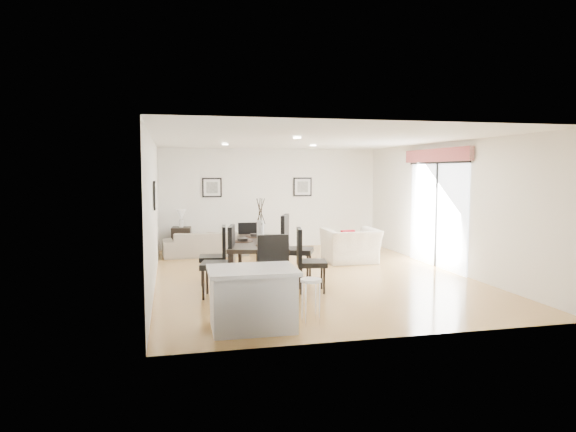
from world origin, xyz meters
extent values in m
plane|color=tan|center=(0.00, 0.00, 0.00)|extent=(8.00, 8.00, 0.00)
cube|color=white|center=(0.00, 4.00, 1.35)|extent=(6.00, 0.04, 2.70)
cube|color=white|center=(0.00, -4.00, 1.35)|extent=(6.00, 0.04, 2.70)
cube|color=white|center=(-3.00, 0.00, 1.35)|extent=(0.04, 8.00, 2.70)
cube|color=white|center=(3.00, 0.00, 1.35)|extent=(0.04, 8.00, 2.70)
cube|color=white|center=(0.00, 0.00, 2.70)|extent=(6.00, 8.00, 0.02)
imported|color=gray|center=(-1.86, 2.87, 0.30)|extent=(2.10, 0.91, 0.60)
imported|color=white|center=(1.31, 1.16, 0.39)|extent=(1.19, 1.04, 0.77)
imported|color=#3E5D28|center=(5.65, -0.08, 0.32)|extent=(0.73, 0.69, 0.64)
imported|color=#3E5D28|center=(5.81, 1.11, 0.32)|extent=(0.48, 0.48, 0.64)
cube|color=black|center=(-1.14, -0.89, 0.81)|extent=(1.41, 2.19, 0.07)
cylinder|color=black|center=(-1.77, -1.72, 0.39)|extent=(0.08, 0.08, 0.78)
cylinder|color=black|center=(-1.38, 0.13, 0.39)|extent=(0.08, 0.08, 0.78)
cylinder|color=black|center=(-0.91, -1.90, 0.39)|extent=(0.08, 0.08, 0.78)
cylinder|color=black|center=(-0.52, -0.05, 0.39)|extent=(0.08, 0.08, 0.78)
cube|color=black|center=(-1.95, -1.39, 0.53)|extent=(0.64, 0.64, 0.09)
cube|color=black|center=(-1.73, -1.44, 0.87)|extent=(0.18, 0.54, 0.64)
cylinder|color=black|center=(-2.11, -1.14, 0.24)|extent=(0.04, 0.04, 0.49)
cylinder|color=black|center=(-1.70, -1.23, 0.24)|extent=(0.04, 0.04, 0.49)
cylinder|color=black|center=(-2.20, -1.55, 0.24)|extent=(0.04, 0.04, 0.49)
cylinder|color=black|center=(-1.79, -1.64, 0.24)|extent=(0.04, 0.04, 0.49)
cube|color=black|center=(-1.95, -0.38, 0.48)|extent=(0.53, 0.53, 0.08)
cube|color=black|center=(-1.74, -0.40, 0.79)|extent=(0.11, 0.49, 0.58)
cylinder|color=black|center=(-2.12, -0.17, 0.22)|extent=(0.04, 0.04, 0.44)
cylinder|color=black|center=(-1.75, -0.21, 0.22)|extent=(0.04, 0.04, 0.44)
cylinder|color=black|center=(-2.16, -0.55, 0.22)|extent=(0.04, 0.04, 0.44)
cylinder|color=black|center=(-1.78, -0.59, 0.22)|extent=(0.04, 0.04, 0.44)
cube|color=black|center=(-0.33, -1.39, 0.50)|extent=(0.58, 0.58, 0.09)
cube|color=black|center=(-0.55, -1.35, 0.81)|extent=(0.15, 0.50, 0.60)
cylinder|color=black|center=(-0.18, -1.62, 0.23)|extent=(0.04, 0.04, 0.45)
cylinder|color=black|center=(-0.56, -1.55, 0.23)|extent=(0.04, 0.04, 0.45)
cylinder|color=black|center=(-0.11, -1.24, 0.23)|extent=(0.04, 0.04, 0.45)
cylinder|color=black|center=(-0.49, -1.17, 0.23)|extent=(0.04, 0.04, 0.45)
cube|color=black|center=(-0.33, -0.38, 0.56)|extent=(0.73, 0.73, 0.10)
cube|color=black|center=(-0.56, -0.29, 0.92)|extent=(0.28, 0.55, 0.67)
cylinder|color=black|center=(-0.21, -0.67, 0.26)|extent=(0.04, 0.04, 0.51)
cylinder|color=black|center=(-0.62, -0.50, 0.26)|extent=(0.04, 0.04, 0.51)
cylinder|color=black|center=(-0.05, -0.26, 0.26)|extent=(0.04, 0.04, 0.51)
cylinder|color=black|center=(-0.46, -0.10, 0.26)|extent=(0.04, 0.04, 0.51)
cube|color=black|center=(-1.14, -2.24, 0.49)|extent=(0.50, 0.50, 0.09)
cube|color=black|center=(-1.14, -2.02, 0.80)|extent=(0.49, 0.07, 0.59)
cylinder|color=black|center=(-1.34, -2.43, 0.22)|extent=(0.04, 0.04, 0.45)
cylinder|color=black|center=(-1.33, -2.04, 0.22)|extent=(0.04, 0.04, 0.45)
cylinder|color=black|center=(-0.95, -2.43, 0.22)|extent=(0.04, 0.04, 0.45)
cylinder|color=black|center=(-0.95, -2.05, 0.22)|extent=(0.04, 0.04, 0.45)
cube|color=black|center=(-1.14, 0.46, 0.48)|extent=(0.50, 0.50, 0.08)
cube|color=black|center=(-1.15, 0.25, 0.78)|extent=(0.48, 0.09, 0.57)
cylinder|color=black|center=(-0.95, 0.64, 0.22)|extent=(0.04, 0.04, 0.44)
cylinder|color=black|center=(-0.97, 0.27, 0.22)|extent=(0.04, 0.04, 0.44)
cylinder|color=black|center=(-1.32, 0.66, 0.22)|extent=(0.04, 0.04, 0.44)
cylinder|color=black|center=(-1.34, 0.28, 0.22)|extent=(0.04, 0.04, 0.44)
cylinder|color=white|center=(-1.14, -0.89, 1.03)|extent=(0.13, 0.13, 0.37)
cylinder|color=black|center=(-0.82, -0.89, 0.85)|extent=(0.36, 0.36, 0.01)
cylinder|color=black|center=(-0.82, -0.89, 0.88)|extent=(0.19, 0.19, 0.05)
cylinder|color=black|center=(-1.14, -0.30, 0.85)|extent=(0.36, 0.36, 0.01)
cylinder|color=black|center=(-1.14, -0.30, 0.88)|extent=(0.19, 0.19, 0.05)
cylinder|color=black|center=(-1.46, -0.89, 0.85)|extent=(0.36, 0.36, 0.01)
cylinder|color=black|center=(-1.46, -0.89, 0.88)|extent=(0.19, 0.19, 0.05)
cylinder|color=black|center=(-1.14, -1.47, 0.85)|extent=(0.36, 0.36, 0.01)
cylinder|color=black|center=(-1.14, -1.47, 0.88)|extent=(0.19, 0.19, 0.05)
cube|color=black|center=(-0.46, 3.15, 0.19)|extent=(0.96, 0.58, 0.38)
cube|color=black|center=(-2.43, 3.66, 0.32)|extent=(0.53, 0.53, 0.64)
cylinder|color=white|center=(-2.43, 3.66, 0.74)|extent=(0.11, 0.11, 0.20)
cone|color=beige|center=(-2.43, 3.66, 0.97)|extent=(0.24, 0.24, 0.26)
cube|color=maroon|center=(1.20, 1.05, 0.60)|extent=(0.33, 0.15, 0.32)
cube|color=silver|center=(-1.66, -3.23, 0.38)|extent=(1.08, 0.82, 0.76)
cube|color=silver|center=(-1.66, -3.23, 0.79)|extent=(1.17, 0.91, 0.05)
cylinder|color=white|center=(-0.86, -3.23, 0.61)|extent=(0.29, 0.29, 0.04)
cylinder|color=silver|center=(-0.76, -3.13, 0.31)|extent=(0.02, 0.02, 0.61)
cylinder|color=silver|center=(-0.96, -3.13, 0.31)|extent=(0.02, 0.02, 0.61)
cylinder|color=silver|center=(-0.96, -3.33, 0.31)|extent=(0.02, 0.02, 0.61)
cylinder|color=silver|center=(-0.76, -3.33, 0.31)|extent=(0.02, 0.02, 0.61)
cube|color=black|center=(-1.60, 3.97, 1.65)|extent=(0.52, 0.03, 0.52)
cube|color=white|center=(-1.60, 3.97, 1.65)|extent=(0.44, 0.04, 0.44)
cube|color=#5B5B56|center=(-1.60, 3.97, 1.65)|extent=(0.30, 0.04, 0.30)
cube|color=black|center=(0.90, 3.97, 1.65)|extent=(0.52, 0.03, 0.52)
cube|color=white|center=(0.90, 3.97, 1.65)|extent=(0.44, 0.04, 0.44)
cube|color=#5B5B56|center=(0.90, 3.97, 1.65)|extent=(0.30, 0.04, 0.30)
cube|color=black|center=(-2.97, -0.20, 1.65)|extent=(0.03, 0.52, 0.52)
cube|color=white|center=(-2.97, -0.20, 1.65)|extent=(0.04, 0.44, 0.44)
cube|color=#5B5B56|center=(-2.97, -0.20, 1.65)|extent=(0.04, 0.30, 0.30)
cube|color=white|center=(2.98, 0.30, 1.12)|extent=(0.02, 2.40, 2.25)
cube|color=black|center=(2.96, 0.30, 1.12)|extent=(0.03, 0.05, 2.25)
cube|color=black|center=(2.96, 0.30, 2.27)|extent=(0.03, 2.50, 0.05)
cube|color=maroon|center=(2.92, 0.30, 2.43)|extent=(0.10, 2.70, 0.28)
plane|color=gray|center=(5.00, 0.30, 0.00)|extent=(6.00, 6.00, 0.00)
cube|color=#333235|center=(6.20, 0.30, 0.90)|extent=(0.08, 5.50, 1.80)
cube|color=brown|center=(6.05, 2.70, 1.00)|extent=(0.35, 0.35, 2.00)
camera|label=1|loc=(-2.71, -9.83, 2.09)|focal=32.00mm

